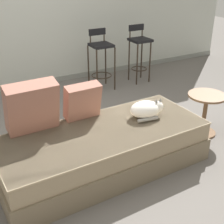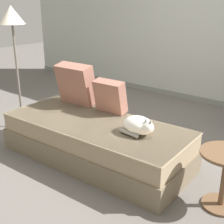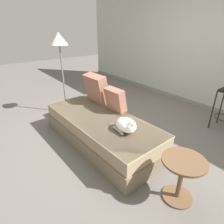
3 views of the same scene
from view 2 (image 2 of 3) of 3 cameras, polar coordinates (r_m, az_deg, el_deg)
The scene contains 8 objects.
ground_plane at distance 3.75m, azimuth 1.11°, elevation -6.21°, with size 16.00×16.00×0.00m, color #66605B.
wall_back_panel at distance 5.33m, azimuth 16.85°, elevation 15.44°, with size 8.00×0.10×2.60m, color #B7BCB2.
wall_baseboard_trim at distance 5.51m, azimuth 15.32°, elevation 2.35°, with size 8.00×0.02×0.09m, color gray.
couch at distance 3.38m, azimuth -3.06°, elevation -5.20°, with size 2.09×0.94×0.43m.
throw_pillow_corner at distance 3.80m, azimuth -6.57°, elevation 5.11°, with size 0.49×0.29×0.50m.
throw_pillow_middle at distance 3.50m, azimuth -0.35°, elevation 2.87°, with size 0.37×0.22×0.38m.
cat at distance 2.99m, azimuth 4.97°, elevation -2.45°, with size 0.36×0.28×0.20m.
floor_lamp at distance 4.15m, azimuth -17.74°, elevation 14.63°, with size 0.32×0.32×1.58m.
Camera 2 is at (2.06, -2.65, 1.67)m, focal length 50.00 mm.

